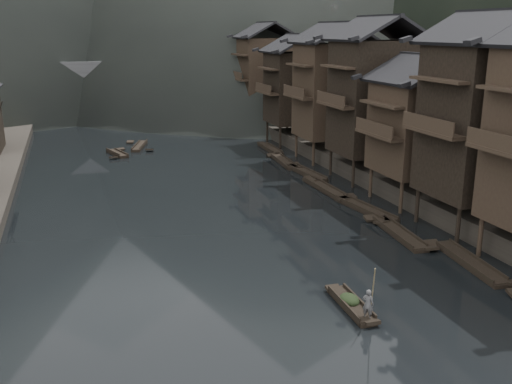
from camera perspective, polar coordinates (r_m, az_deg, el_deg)
name	(u,v)px	position (r m, az deg, el deg)	size (l,w,h in m)	color
water	(276,296)	(31.29, 2.03, -10.37)	(300.00, 300.00, 0.00)	black
right_bank	(417,128)	(81.03, 15.83, 6.13)	(40.00, 200.00, 1.80)	#2D2823
stilt_houses	(383,86)	(53.46, 12.59, 10.31)	(9.00, 67.60, 15.37)	black
moored_sampans	(348,197)	(48.86, 9.15, -0.51)	(3.21, 50.46, 0.47)	black
midriver_boats	(130,149)	(69.58, -12.47, 4.24)	(5.45, 9.33, 0.45)	black
stone_bridge	(129,84)	(99.18, -12.57, 10.50)	(40.00, 6.00, 9.00)	#4C4C4F
hero_sampan	(351,304)	(30.36, 9.49, -11.03)	(1.10, 4.55, 0.43)	black
cargo_heap	(350,293)	(30.29, 9.34, -9.98)	(1.00, 1.31, 0.60)	black
boatman	(368,300)	(28.71, 11.16, -10.54)	(0.57, 0.37, 1.56)	#535355
bamboo_pole	(375,245)	(27.68, 11.84, -5.24)	(0.06, 0.06, 4.60)	#8C7A51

